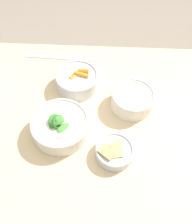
# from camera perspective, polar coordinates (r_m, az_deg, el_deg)

# --- Properties ---
(ground_plane) EXTENTS (10.00, 10.00, 0.00)m
(ground_plane) POSITION_cam_1_polar(r_m,az_deg,el_deg) (1.52, -0.92, -17.44)
(ground_plane) COLOR gray
(dining_table) EXTENTS (1.08, 0.80, 0.73)m
(dining_table) POSITION_cam_1_polar(r_m,az_deg,el_deg) (0.96, -1.39, -6.59)
(dining_table) COLOR beige
(dining_table) RESTS_ON ground_plane
(bowl_carrots) EXTENTS (0.16, 0.16, 0.07)m
(bowl_carrots) POSITION_cam_1_polar(r_m,az_deg,el_deg) (0.94, -4.31, 7.38)
(bowl_carrots) COLOR silver
(bowl_carrots) RESTS_ON dining_table
(bowl_greens) EXTENTS (0.19, 0.19, 0.09)m
(bowl_greens) POSITION_cam_1_polar(r_m,az_deg,el_deg) (0.82, -8.17, -3.16)
(bowl_greens) COLOR silver
(bowl_greens) RESTS_ON dining_table
(bowl_beans_hotdog) EXTENTS (0.15, 0.15, 0.06)m
(bowl_beans_hotdog) POSITION_cam_1_polar(r_m,az_deg,el_deg) (0.89, 8.35, 2.85)
(bowl_beans_hotdog) COLOR silver
(bowl_beans_hotdog) RESTS_ON dining_table
(bowl_cookies) EXTENTS (0.12, 0.12, 0.04)m
(bowl_cookies) POSITION_cam_1_polar(r_m,az_deg,el_deg) (0.79, 4.22, -8.92)
(bowl_cookies) COLOR silver
(bowl_cookies) RESTS_ON dining_table
(ruler) EXTENTS (0.29, 0.04, 0.00)m
(ruler) POSITION_cam_1_polar(r_m,az_deg,el_deg) (1.08, -8.71, 12.38)
(ruler) COLOR #EFB7C6
(ruler) RESTS_ON dining_table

